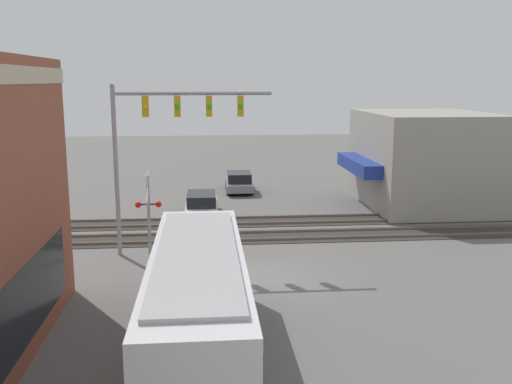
{
  "coord_description": "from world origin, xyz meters",
  "views": [
    {
      "loc": [
        -21.56,
        2.53,
        7.78
      ],
      "look_at": [
        4.17,
        0.22,
        2.69
      ],
      "focal_mm": 40.0,
      "sensor_mm": 36.0,
      "label": 1
    }
  ],
  "objects_px": {
    "city_bus": "(198,301)",
    "parked_car_white": "(202,205)",
    "crossing_signal": "(148,204)",
    "parked_car_grey": "(239,183)"
  },
  "relations": [
    {
      "from": "parked_car_grey",
      "to": "city_bus",
      "type": "bearing_deg",
      "value": 173.97
    },
    {
      "from": "parked_car_grey",
      "to": "parked_car_white",
      "type": "bearing_deg",
      "value": 160.53
    },
    {
      "from": "city_bus",
      "to": "crossing_signal",
      "type": "bearing_deg",
      "value": 12.63
    },
    {
      "from": "city_bus",
      "to": "crossing_signal",
      "type": "xyz_separation_m",
      "value": [
        10.31,
        2.31,
        0.52
      ]
    },
    {
      "from": "parked_car_white",
      "to": "parked_car_grey",
      "type": "distance_m",
      "value": 7.8
    },
    {
      "from": "crossing_signal",
      "to": "parked_car_white",
      "type": "xyz_separation_m",
      "value": [
        6.96,
        -2.31,
        -1.63
      ]
    },
    {
      "from": "city_bus",
      "to": "parked_car_white",
      "type": "height_order",
      "value": "city_bus"
    },
    {
      "from": "city_bus",
      "to": "parked_car_grey",
      "type": "distance_m",
      "value": 24.78
    },
    {
      "from": "crossing_signal",
      "to": "parked_car_grey",
      "type": "bearing_deg",
      "value": -18.94
    },
    {
      "from": "crossing_signal",
      "to": "parked_car_white",
      "type": "distance_m",
      "value": 7.51
    }
  ]
}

